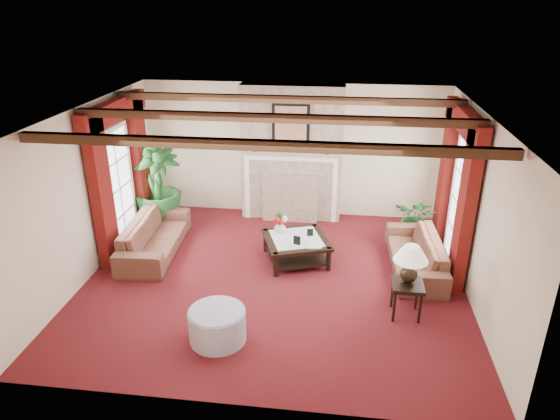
# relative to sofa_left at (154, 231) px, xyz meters

# --- Properties ---
(floor) EXTENTS (6.00, 6.00, 0.00)m
(floor) POSITION_rel_sofa_left_xyz_m (2.25, -0.67, -0.41)
(floor) COLOR #420C0B
(floor) RESTS_ON ground
(ceiling) EXTENTS (6.00, 6.00, 0.00)m
(ceiling) POSITION_rel_sofa_left_xyz_m (2.25, -0.67, 2.29)
(ceiling) COLOR white
(ceiling) RESTS_ON floor
(back_wall) EXTENTS (6.00, 0.02, 2.70)m
(back_wall) POSITION_rel_sofa_left_xyz_m (2.25, 2.08, 0.94)
(back_wall) COLOR beige
(back_wall) RESTS_ON ground
(left_wall) EXTENTS (0.02, 5.50, 2.70)m
(left_wall) POSITION_rel_sofa_left_xyz_m (-0.75, -0.67, 0.94)
(left_wall) COLOR beige
(left_wall) RESTS_ON ground
(right_wall) EXTENTS (0.02, 5.50, 2.70)m
(right_wall) POSITION_rel_sofa_left_xyz_m (5.25, -0.67, 0.94)
(right_wall) COLOR beige
(right_wall) RESTS_ON ground
(ceiling_beams) EXTENTS (6.00, 3.00, 0.12)m
(ceiling_beams) POSITION_rel_sofa_left_xyz_m (2.25, -0.67, 2.23)
(ceiling_beams) COLOR #342110
(ceiling_beams) RESTS_ON ceiling
(fireplace) EXTENTS (2.00, 0.52, 2.70)m
(fireplace) POSITION_rel_sofa_left_xyz_m (2.25, 1.88, 2.29)
(fireplace) COLOR tan
(fireplace) RESTS_ON ground
(french_door_left) EXTENTS (0.10, 1.10, 2.16)m
(french_door_left) POSITION_rel_sofa_left_xyz_m (-0.72, 0.33, 1.72)
(french_door_left) COLOR white
(french_door_left) RESTS_ON ground
(french_door_right) EXTENTS (0.10, 1.10, 2.16)m
(french_door_right) POSITION_rel_sofa_left_xyz_m (5.22, 0.33, 1.72)
(french_door_right) COLOR white
(french_door_right) RESTS_ON ground
(curtains_left) EXTENTS (0.20, 2.40, 2.55)m
(curtains_left) POSITION_rel_sofa_left_xyz_m (-0.61, 0.33, 2.14)
(curtains_left) COLOR #4D0D0A
(curtains_left) RESTS_ON ground
(curtains_right) EXTENTS (0.20, 2.40, 2.55)m
(curtains_right) POSITION_rel_sofa_left_xyz_m (5.11, 0.33, 2.14)
(curtains_right) COLOR #4D0D0A
(curtains_right) RESTS_ON ground
(sofa_left) EXTENTS (2.16, 0.86, 0.81)m
(sofa_left) POSITION_rel_sofa_left_xyz_m (0.00, 0.00, 0.00)
(sofa_left) COLOR #390F16
(sofa_left) RESTS_ON ground
(sofa_right) EXTENTS (2.01, 0.72, 0.77)m
(sofa_right) POSITION_rel_sofa_left_xyz_m (4.53, -0.04, -0.02)
(sofa_right) COLOR #390F16
(sofa_right) RESTS_ON ground
(potted_palm) EXTENTS (2.48, 2.51, 0.92)m
(potted_palm) POSITION_rel_sofa_left_xyz_m (-0.31, 1.12, 0.05)
(potted_palm) COLOR black
(potted_palm) RESTS_ON ground
(small_plant) EXTENTS (1.54, 1.55, 0.68)m
(small_plant) POSITION_rel_sofa_left_xyz_m (4.68, 1.07, -0.07)
(small_plant) COLOR black
(small_plant) RESTS_ON ground
(coffee_table) EXTENTS (1.31, 1.31, 0.42)m
(coffee_table) POSITION_rel_sofa_left_xyz_m (2.53, -0.01, -0.20)
(coffee_table) COLOR black
(coffee_table) RESTS_ON ground
(side_table) EXTENTS (0.48, 0.48, 0.52)m
(side_table) POSITION_rel_sofa_left_xyz_m (4.24, -1.41, -0.15)
(side_table) COLOR black
(side_table) RESTS_ON ground
(ottoman) EXTENTS (0.76, 0.76, 0.44)m
(ottoman) POSITION_rel_sofa_left_xyz_m (1.70, -2.30, -0.19)
(ottoman) COLOR #9A97AB
(ottoman) RESTS_ON ground
(table_lamp) EXTENTS (0.48, 0.48, 0.61)m
(table_lamp) POSITION_rel_sofa_left_xyz_m (4.24, -1.41, 0.42)
(table_lamp) COLOR black
(table_lamp) RESTS_ON side_table
(flower_vase) EXTENTS (0.22, 0.23, 0.20)m
(flower_vase) POSITION_rel_sofa_left_xyz_m (2.22, 0.21, 0.11)
(flower_vase) COLOR silver
(flower_vase) RESTS_ON coffee_table
(book) EXTENTS (0.24, 0.09, 0.32)m
(book) POSITION_rel_sofa_left_xyz_m (2.73, -0.24, 0.17)
(book) COLOR black
(book) RESTS_ON coffee_table
(photo_frame_a) EXTENTS (0.12, 0.06, 0.16)m
(photo_frame_a) POSITION_rel_sofa_left_xyz_m (2.56, -0.24, 0.10)
(photo_frame_a) COLOR black
(photo_frame_a) RESTS_ON coffee_table
(photo_frame_b) EXTENTS (0.11, 0.03, 0.14)m
(photo_frame_b) POSITION_rel_sofa_left_xyz_m (2.76, 0.11, 0.08)
(photo_frame_b) COLOR black
(photo_frame_b) RESTS_ON coffee_table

